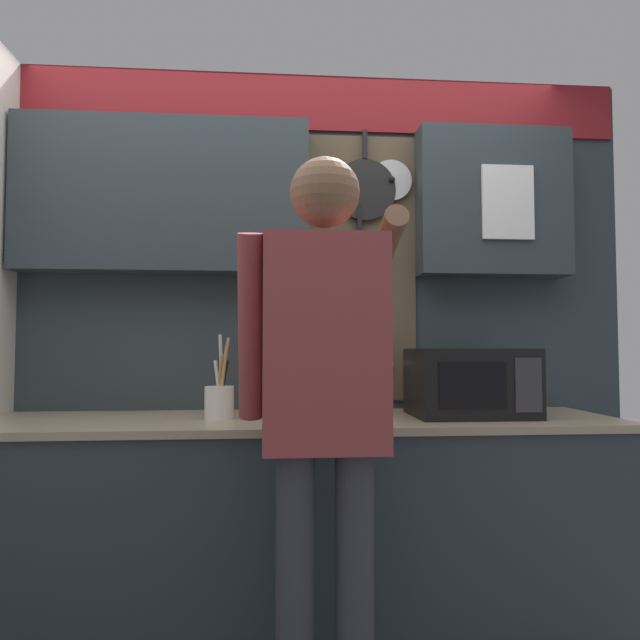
{
  "coord_description": "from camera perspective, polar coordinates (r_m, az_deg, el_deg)",
  "views": [
    {
      "loc": [
        -0.12,
        -2.36,
        1.2
      ],
      "look_at": [
        0.09,
        0.22,
        1.33
      ],
      "focal_mm": 32.0,
      "sensor_mm": 36.0,
      "label": 1
    }
  ],
  "objects": [
    {
      "name": "knife_block",
      "position": [
        2.35,
        -3.33,
        -7.22
      ],
      "size": [
        0.12,
        0.16,
        0.28
      ],
      "color": "brown",
      "rests_on": "base_cabinet_counter"
    },
    {
      "name": "base_cabinet_counter",
      "position": [
        2.47,
        -1.71,
        -20.34
      ],
      "size": [
        2.58,
        0.68,
        0.91
      ],
      "color": "#2D383D",
      "rests_on": "ground_plane"
    },
    {
      "name": "person",
      "position": [
        1.78,
        0.46,
        -6.61
      ],
      "size": [
        0.54,
        0.68,
        1.8
      ],
      "color": "#383842",
      "rests_on": "ground_plane"
    },
    {
      "name": "utensil_crock",
      "position": [
        2.37,
        -10.02,
        -7.75
      ],
      "size": [
        0.12,
        0.12,
        0.34
      ],
      "color": "white",
      "rests_on": "base_cabinet_counter"
    },
    {
      "name": "back_wall_unit",
      "position": [
        2.68,
        -2.48,
        4.65
      ],
      "size": [
        3.15,
        0.22,
        2.51
      ],
      "color": "#2D383D",
      "rests_on": "ground_plane"
    },
    {
      "name": "microwave",
      "position": [
        2.49,
        14.77,
        -6.04
      ],
      "size": [
        0.49,
        0.37,
        0.28
      ],
      "color": "black",
      "rests_on": "base_cabinet_counter"
    }
  ]
}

